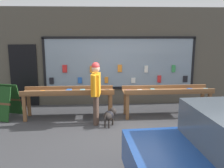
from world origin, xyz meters
TOP-DOWN VIEW (x-y plane):
  - ground_plane at (0.00, 0.00)m, footprint 40.00×40.00m
  - shopfront_facade at (-0.03, 2.39)m, footprint 8.10×0.29m
  - display_table_left at (-1.47, 0.96)m, footprint 2.67×0.72m
  - display_table_right at (1.47, 0.96)m, footprint 2.67×0.71m
  - person_browsing at (-0.66, 0.37)m, footprint 0.27×0.67m
  - small_dog at (-0.29, 0.21)m, footprint 0.41×0.56m
  - sandwich_board_sign at (-3.31, 1.04)m, footprint 0.80×0.91m

SIDE VIEW (x-z plane):
  - ground_plane at x=0.00m, z-range 0.00..0.00m
  - small_dog at x=-0.29m, z-range 0.08..0.54m
  - sandwich_board_sign at x=-3.31m, z-range 0.01..0.99m
  - display_table_right at x=1.47m, z-range 0.27..1.16m
  - display_table_left at x=-1.47m, z-range 0.27..1.17m
  - person_browsing at x=-0.66m, z-range 0.15..1.87m
  - shopfront_facade at x=-0.03m, z-range -0.02..3.30m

